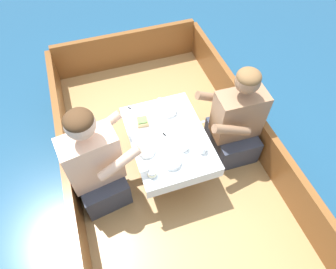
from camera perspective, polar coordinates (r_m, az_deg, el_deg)
The scene contains 23 objects.
ground_plane at distance 2.97m, azimuth 0.36°, elevation -9.52°, with size 60.00×60.00×0.00m, color navy.
boat_deck at distance 2.84m, azimuth 0.37°, elevation -8.13°, with size 1.74×3.17×0.29m, color #A87F4C.
gunwale_port at distance 2.55m, azimuth -17.98°, elevation -9.30°, with size 0.06×3.17×0.37m, color brown.
gunwale_starboard at distance 2.84m, azimuth 16.64°, elevation 0.23°, with size 0.06×3.17×0.37m, color brown.
bow_coaming at distance 3.61m, azimuth -7.92°, elevation 15.83°, with size 1.62×0.06×0.42m, color brown.
cockpit_table at distance 2.44m, azimuth 0.00°, elevation -0.92°, with size 0.61×0.85×0.42m.
person_port at distance 2.34m, azimuth -13.63°, elevation -5.77°, with size 0.57×0.51×0.99m.
person_starboard at distance 2.61m, azimuth 12.74°, elevation 2.15°, with size 0.53×0.45×0.94m.
plate_sandwich at distance 2.48m, azimuth -4.87°, elevation 2.07°, with size 0.18×0.18×0.01m.
plate_bread at distance 2.43m, azimuth 2.38°, elevation 0.82°, with size 0.18×0.18×0.01m.
sandwich at distance 2.46m, azimuth -4.92°, elevation 2.48°, with size 0.10×0.10×0.05m.
bowl_port_near at distance 2.23m, azimuth 0.67°, elevation -5.21°, with size 0.14×0.14×0.04m.
bowl_starboard_near at distance 2.55m, azimuth 0.09°, elevation 4.62°, with size 0.14×0.14×0.04m.
bowl_center_far at distance 2.30m, azimuth -4.26°, elevation -3.02°, with size 0.14×0.14×0.04m.
coffee_cup_port at distance 2.30m, azimuth 3.08°, elevation -2.32°, with size 0.09×0.06×0.06m.
coffee_cup_starboard at distance 2.30m, azimuth 6.54°, elevation -2.74°, with size 0.09×0.07×0.06m.
tin_can at distance 2.18m, azimuth -3.07°, elevation -7.38°, with size 0.07×0.07×0.05m.
utensil_spoon_starboard at distance 2.65m, azimuth -2.14°, elevation 6.30°, with size 0.14×0.12×0.01m.
utensil_knife_starboard at distance 2.42m, azimuth -1.13°, elevation 0.36°, with size 0.14×0.12×0.00m.
utensil_spoon_center at distance 2.49m, azimuth 5.96°, elevation 2.06°, with size 0.17×0.05×0.01m.
utensil_fork_port at distance 2.38m, azimuth 0.12°, elevation -0.75°, with size 0.08×0.17×0.00m.
utensil_fork_starboard at distance 2.60m, azimuth -6.36°, elevation 4.71°, with size 0.14×0.12×0.00m.
utensil_knife_port at distance 2.29m, azimuth -0.87°, elevation -3.84°, with size 0.09×0.16×0.00m.
Camera 1 is at (-0.47, -1.33, 2.62)m, focal length 32.00 mm.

